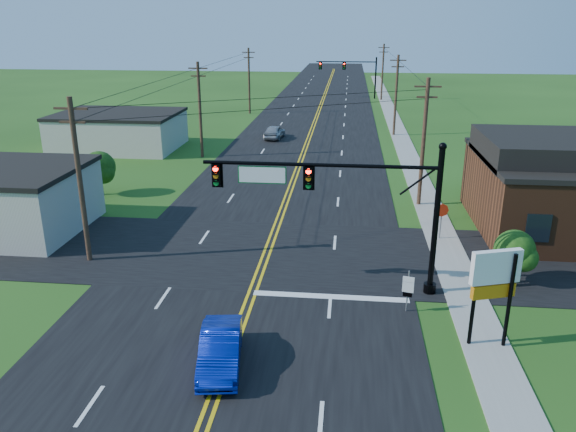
# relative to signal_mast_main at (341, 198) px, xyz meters

# --- Properties ---
(ground) EXTENTS (260.00, 260.00, 0.00)m
(ground) POSITION_rel_signal_mast_main_xyz_m (-4.34, -8.00, -4.75)
(ground) COLOR #1F4313
(ground) RESTS_ON ground
(road_main) EXTENTS (16.00, 220.00, 0.04)m
(road_main) POSITION_rel_signal_mast_main_xyz_m (-4.34, 42.00, -4.73)
(road_main) COLOR black
(road_main) RESTS_ON ground
(road_cross) EXTENTS (70.00, 10.00, 0.04)m
(road_cross) POSITION_rel_signal_mast_main_xyz_m (-4.34, 4.00, -4.73)
(road_cross) COLOR black
(road_cross) RESTS_ON ground
(sidewalk) EXTENTS (2.00, 160.00, 0.08)m
(sidewalk) POSITION_rel_signal_mast_main_xyz_m (6.16, 32.00, -4.71)
(sidewalk) COLOR gray
(sidewalk) RESTS_ON ground
(signal_mast_main) EXTENTS (11.30, 0.60, 7.48)m
(signal_mast_main) POSITION_rel_signal_mast_main_xyz_m (0.00, 0.00, 0.00)
(signal_mast_main) COLOR black
(signal_mast_main) RESTS_ON ground
(signal_mast_far) EXTENTS (10.98, 0.60, 7.48)m
(signal_mast_far) POSITION_rel_signal_mast_main_xyz_m (0.10, 72.00, -0.20)
(signal_mast_far) COLOR black
(signal_mast_far) RESTS_ON ground
(cream_bldg_far) EXTENTS (12.20, 9.20, 3.70)m
(cream_bldg_far) POSITION_rel_signal_mast_main_xyz_m (-23.34, 30.00, -2.89)
(cream_bldg_far) COLOR beige
(cream_bldg_far) RESTS_ON ground
(utility_pole_left_a) EXTENTS (1.80, 0.28, 9.00)m
(utility_pole_left_a) POSITION_rel_signal_mast_main_xyz_m (-13.84, 2.00, -0.03)
(utility_pole_left_a) COLOR #342217
(utility_pole_left_a) RESTS_ON ground
(utility_pole_left_b) EXTENTS (1.80, 0.28, 9.00)m
(utility_pole_left_b) POSITION_rel_signal_mast_main_xyz_m (-13.84, 27.00, -0.03)
(utility_pole_left_b) COLOR #342217
(utility_pole_left_b) RESTS_ON ground
(utility_pole_left_c) EXTENTS (1.80, 0.28, 9.00)m
(utility_pole_left_c) POSITION_rel_signal_mast_main_xyz_m (-13.84, 54.00, -0.03)
(utility_pole_left_c) COLOR #342217
(utility_pole_left_c) RESTS_ON ground
(utility_pole_right_a) EXTENTS (1.80, 0.28, 9.00)m
(utility_pole_right_a) POSITION_rel_signal_mast_main_xyz_m (5.46, 14.00, -0.03)
(utility_pole_right_a) COLOR #342217
(utility_pole_right_a) RESTS_ON ground
(utility_pole_right_b) EXTENTS (1.80, 0.28, 9.00)m
(utility_pole_right_b) POSITION_rel_signal_mast_main_xyz_m (5.46, 40.00, -0.03)
(utility_pole_right_b) COLOR #342217
(utility_pole_right_b) RESTS_ON ground
(utility_pole_right_c) EXTENTS (1.80, 0.28, 9.00)m
(utility_pole_right_c) POSITION_rel_signal_mast_main_xyz_m (5.46, 70.00, -0.03)
(utility_pole_right_c) COLOR #342217
(utility_pole_right_c) RESTS_ON ground
(tree_right_back) EXTENTS (3.00, 3.00, 4.10)m
(tree_right_back) POSITION_rel_signal_mast_main_xyz_m (11.66, 18.00, -2.15)
(tree_right_back) COLOR #342217
(tree_right_back) RESTS_ON ground
(shrub_corner) EXTENTS (2.00, 2.00, 2.86)m
(shrub_corner) POSITION_rel_signal_mast_main_xyz_m (8.66, 1.50, -2.90)
(shrub_corner) COLOR #342217
(shrub_corner) RESTS_ON ground
(tree_left) EXTENTS (2.40, 2.40, 3.37)m
(tree_left) POSITION_rel_signal_mast_main_xyz_m (-18.34, 14.00, -2.59)
(tree_left) COLOR #342217
(tree_left) RESTS_ON ground
(blue_car) EXTENTS (2.13, 4.49, 1.42)m
(blue_car) POSITION_rel_signal_mast_main_xyz_m (-4.35, -7.13, -4.04)
(blue_car) COLOR #061992
(blue_car) RESTS_ON ground
(distant_car) EXTENTS (2.21, 4.55, 1.50)m
(distant_car) POSITION_rel_signal_mast_main_xyz_m (-7.99, 36.54, -4.00)
(distant_car) COLOR #9D9DA1
(distant_car) RESTS_ON ground
(route_sign) EXTENTS (0.51, 0.15, 2.06)m
(route_sign) POSITION_rel_signal_mast_main_xyz_m (3.16, -2.05, -3.55)
(route_sign) COLOR slate
(route_sign) RESTS_ON ground
(stop_sign) EXTENTS (0.81, 0.15, 2.29)m
(stop_sign) POSITION_rel_signal_mast_main_xyz_m (5.98, 7.28, -3.10)
(stop_sign) COLOR slate
(stop_sign) RESTS_ON ground
(pylon_sign) EXTENTS (2.05, 0.91, 4.23)m
(pylon_sign) POSITION_rel_signal_mast_main_xyz_m (6.16, -4.56, -1.66)
(pylon_sign) COLOR black
(pylon_sign) RESTS_ON ground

